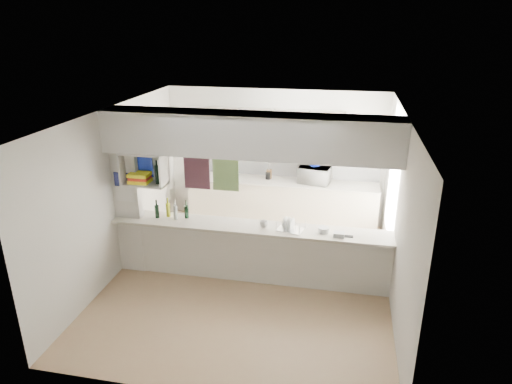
% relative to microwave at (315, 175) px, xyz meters
% --- Properties ---
extents(floor, '(4.80, 4.80, 0.00)m').
position_rel_microwave_xyz_m(floor, '(-0.80, -2.10, -1.08)').
color(floor, tan).
rests_on(floor, ground).
extents(ceiling, '(4.80, 4.80, 0.00)m').
position_rel_microwave_xyz_m(ceiling, '(-0.80, -2.10, 1.52)').
color(ceiling, white).
rests_on(ceiling, wall_back).
extents(wall_back, '(4.20, 0.00, 4.20)m').
position_rel_microwave_xyz_m(wall_back, '(-0.80, 0.30, 0.22)').
color(wall_back, silver).
rests_on(wall_back, floor).
extents(wall_left, '(0.00, 4.80, 4.80)m').
position_rel_microwave_xyz_m(wall_left, '(-2.90, -2.10, 0.22)').
color(wall_left, silver).
rests_on(wall_left, floor).
extents(wall_right, '(0.00, 4.80, 4.80)m').
position_rel_microwave_xyz_m(wall_right, '(1.30, -2.10, 0.22)').
color(wall_right, silver).
rests_on(wall_right, floor).
extents(servery_partition, '(4.20, 0.50, 2.60)m').
position_rel_microwave_xyz_m(servery_partition, '(-0.97, -2.10, 0.58)').
color(servery_partition, silver).
rests_on(servery_partition, floor).
extents(cubby_shelf, '(0.65, 0.35, 0.50)m').
position_rel_microwave_xyz_m(cubby_shelf, '(-2.37, -2.17, 0.63)').
color(cubby_shelf, white).
rests_on(cubby_shelf, bulkhead).
extents(kitchen_run, '(3.60, 0.63, 2.24)m').
position_rel_microwave_xyz_m(kitchen_run, '(-0.64, 0.03, -0.25)').
color(kitchen_run, beige).
rests_on(kitchen_run, floor).
extents(microwave, '(0.63, 0.49, 0.32)m').
position_rel_microwave_xyz_m(microwave, '(0.00, 0.00, 0.00)').
color(microwave, white).
rests_on(microwave, bench_top).
extents(bowl, '(0.22, 0.22, 0.05)m').
position_rel_microwave_xyz_m(bowl, '(-0.01, 0.03, 0.19)').
color(bowl, '#0D2093').
rests_on(bowl, microwave).
extents(dish_rack, '(0.42, 0.36, 0.20)m').
position_rel_microwave_xyz_m(dish_rack, '(-0.18, -2.12, -0.08)').
color(dish_rack, silver).
rests_on(dish_rack, breakfast_bar).
extents(cup, '(0.13, 0.13, 0.10)m').
position_rel_microwave_xyz_m(cup, '(-0.57, -2.13, -0.09)').
color(cup, white).
rests_on(cup, dish_rack).
extents(wine_bottles, '(0.51, 0.14, 0.32)m').
position_rel_microwave_xyz_m(wine_bottles, '(-2.03, -2.05, -0.04)').
color(wine_bottles, black).
rests_on(wine_bottles, breakfast_bar).
extents(plastic_tubs, '(0.50, 0.23, 0.08)m').
position_rel_microwave_xyz_m(plastic_tubs, '(0.39, -2.15, -0.12)').
color(plastic_tubs, silver).
rests_on(plastic_tubs, breakfast_bar).
extents(utensil_jar, '(0.10, 0.10, 0.14)m').
position_rel_microwave_xyz_m(utensil_jar, '(-0.89, 0.05, -0.09)').
color(utensil_jar, black).
rests_on(utensil_jar, bench_top).
extents(knife_block, '(0.09, 0.08, 0.18)m').
position_rel_microwave_xyz_m(knife_block, '(-0.87, 0.08, -0.07)').
color(knife_block, '#52371C').
rests_on(knife_block, bench_top).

